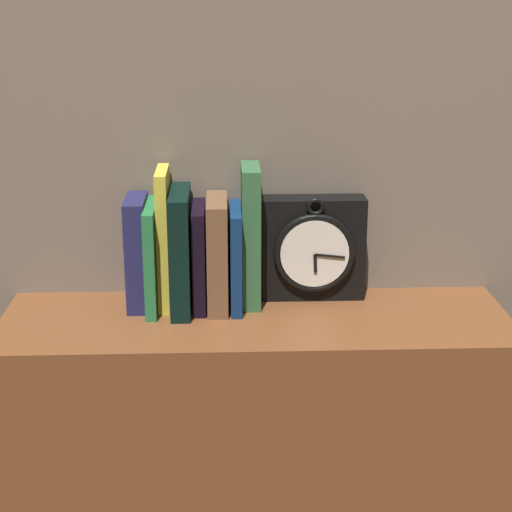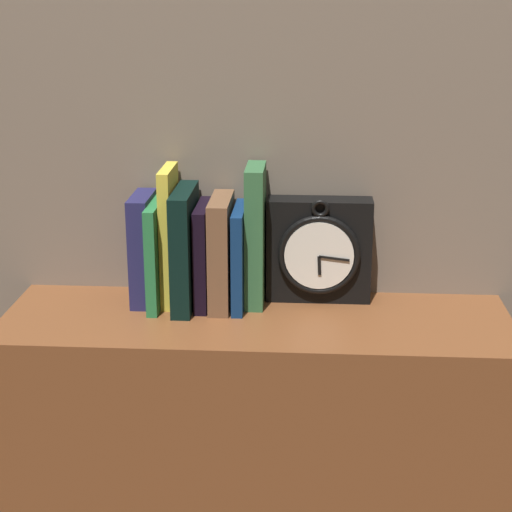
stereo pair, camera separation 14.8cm
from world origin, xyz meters
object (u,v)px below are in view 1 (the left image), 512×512
Objects in this scene: book_slot3_black at (181,251)px; book_slot6_navy at (236,258)px; book_slot7_green at (251,236)px; book_slot5_brown at (217,253)px; book_slot0_navy at (137,252)px; book_slot1_green at (152,257)px; book_slot4_black at (199,257)px; clock at (313,248)px; book_slot2_yellow at (164,238)px.

book_slot3_black reaches higher than book_slot6_navy.
book_slot3_black is at bearing -169.17° from book_slot7_green.
book_slot0_navy is at bearing 175.32° from book_slot5_brown.
book_slot4_black is (0.08, 0.01, -0.00)m from book_slot1_green.
book_slot0_navy is at bearing -175.56° from clock.
book_slot5_brown is at bearing -6.37° from book_slot4_black.
clock is at bearing 7.77° from book_slot1_green.
book_slot2_yellow is 0.16m from book_slot7_green.
book_slot0_navy is 0.08m from book_slot3_black.
book_slot4_black is at bearing -171.01° from clock.
clock is 0.79× the size of book_slot2_yellow.
book_slot7_green reaches higher than book_slot6_navy.
book_slot6_navy is (0.07, -0.00, -0.00)m from book_slot4_black.
book_slot0_navy is 1.05× the size of book_slot1_green.
book_slot3_black is 0.04m from book_slot4_black.
book_slot4_black is at bearing 4.70° from book_slot1_green.
book_slot4_black is (0.11, -0.01, -0.01)m from book_slot0_navy.
book_slot6_navy is (0.18, -0.01, -0.01)m from book_slot0_navy.
book_slot4_black is at bearing 177.21° from book_slot6_navy.
book_slot4_black is 0.07m from book_slot6_navy.
book_slot2_yellow reaches higher than clock.
book_slot5_brown is 0.78× the size of book_slot7_green.
book_slot0_navy is at bearing 151.20° from book_slot1_green.
book_slot3_black is (0.08, -0.02, 0.01)m from book_slot0_navy.
book_slot1_green is at bearing -142.95° from book_slot2_yellow.
book_slot4_black is (0.03, 0.01, -0.02)m from book_slot3_black.
book_slot4_black is 0.10m from book_slot7_green.
book_slot5_brown reaches higher than clock.
clock reaches higher than book_slot1_green.
book_slot5_brown is (0.10, -0.01, -0.03)m from book_slot2_yellow.
book_slot2_yellow is 0.13m from book_slot6_navy.
book_slot2_yellow is 0.07m from book_slot4_black.
book_slot1_green is at bearing -173.81° from book_slot7_green.
book_slot7_green is (0.13, 0.02, 0.02)m from book_slot3_black.
book_slot5_brown is at bearing -7.44° from book_slot2_yellow.
book_slot3_black is 0.85× the size of book_slot7_green.
book_slot4_black is 0.93× the size of book_slot5_brown.
book_slot7_green is at bearing 7.52° from book_slot4_black.
clock is at bearing 5.08° from book_slot2_yellow.
book_slot0_navy reaches higher than book_slot1_green.
book_slot0_navy is 0.06m from book_slot2_yellow.
book_slot5_brown is 1.09× the size of book_slot6_navy.
book_slot7_green is (0.03, 0.02, 0.04)m from book_slot6_navy.
clock reaches higher than book_slot6_navy.
book_slot1_green is 1.05× the size of book_slot6_navy.
book_slot1_green is at bearing -172.23° from clock.
book_slot7_green reaches higher than book_slot5_brown.
book_slot7_green reaches higher than book_slot0_navy.
book_slot1_green reaches higher than book_slot4_black.
book_slot1_green is 0.15m from book_slot6_navy.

